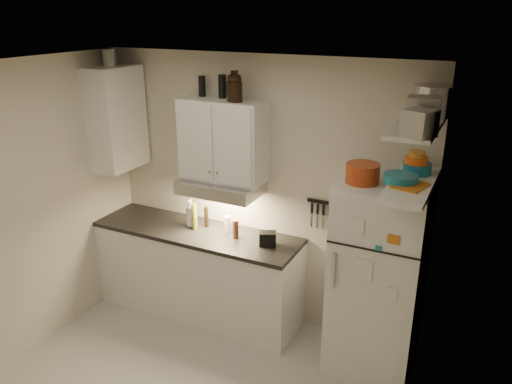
% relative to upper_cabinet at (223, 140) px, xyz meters
% --- Properties ---
extents(ceiling, '(3.20, 3.00, 0.02)m').
position_rel_upper_cabinet_xyz_m(ceiling, '(0.30, -1.33, 0.78)').
color(ceiling, silver).
rests_on(ceiling, ground).
extents(back_wall, '(3.20, 0.02, 2.60)m').
position_rel_upper_cabinet_xyz_m(back_wall, '(0.30, 0.18, -0.53)').
color(back_wall, beige).
rests_on(back_wall, ground).
extents(left_wall, '(0.02, 3.00, 2.60)m').
position_rel_upper_cabinet_xyz_m(left_wall, '(-1.31, -1.33, -0.53)').
color(left_wall, beige).
rests_on(left_wall, ground).
extents(right_wall, '(0.02, 3.00, 2.60)m').
position_rel_upper_cabinet_xyz_m(right_wall, '(1.91, -1.33, -0.53)').
color(right_wall, beige).
rests_on(right_wall, ground).
extents(base_cabinet, '(2.10, 0.60, 0.88)m').
position_rel_upper_cabinet_xyz_m(base_cabinet, '(-0.25, -0.14, -1.39)').
color(base_cabinet, white).
rests_on(base_cabinet, floor).
extents(countertop, '(2.10, 0.62, 0.04)m').
position_rel_upper_cabinet_xyz_m(countertop, '(-0.25, -0.14, -0.93)').
color(countertop, black).
rests_on(countertop, base_cabinet).
extents(upper_cabinet, '(0.80, 0.33, 0.75)m').
position_rel_upper_cabinet_xyz_m(upper_cabinet, '(0.00, 0.00, 0.00)').
color(upper_cabinet, white).
rests_on(upper_cabinet, back_wall).
extents(side_cabinet, '(0.33, 0.55, 1.00)m').
position_rel_upper_cabinet_xyz_m(side_cabinet, '(-1.14, -0.14, 0.12)').
color(side_cabinet, white).
rests_on(side_cabinet, left_wall).
extents(range_hood, '(0.76, 0.46, 0.12)m').
position_rel_upper_cabinet_xyz_m(range_hood, '(0.00, -0.06, -0.44)').
color(range_hood, silver).
rests_on(range_hood, back_wall).
extents(fridge, '(0.70, 0.68, 1.70)m').
position_rel_upper_cabinet_xyz_m(fridge, '(1.55, -0.18, -0.98)').
color(fridge, silver).
rests_on(fridge, floor).
extents(shelf_hi, '(0.30, 0.95, 0.03)m').
position_rel_upper_cabinet_xyz_m(shelf_hi, '(1.75, -0.31, 0.38)').
color(shelf_hi, white).
rests_on(shelf_hi, right_wall).
extents(shelf_lo, '(0.30, 0.95, 0.03)m').
position_rel_upper_cabinet_xyz_m(shelf_lo, '(1.75, -0.31, -0.07)').
color(shelf_lo, white).
rests_on(shelf_lo, right_wall).
extents(knife_strip, '(0.42, 0.02, 0.03)m').
position_rel_upper_cabinet_xyz_m(knife_strip, '(1.00, 0.15, -0.51)').
color(knife_strip, black).
rests_on(knife_strip, back_wall).
extents(dutch_oven, '(0.30, 0.30, 0.15)m').
position_rel_upper_cabinet_xyz_m(dutch_oven, '(1.37, -0.25, -0.05)').
color(dutch_oven, '#A93613').
rests_on(dutch_oven, fridge).
extents(book_stack, '(0.26, 0.30, 0.09)m').
position_rel_upper_cabinet_xyz_m(book_stack, '(1.75, -0.39, -0.08)').
color(book_stack, '#CA6919').
rests_on(book_stack, fridge).
extents(spice_jar, '(0.08, 0.08, 0.10)m').
position_rel_upper_cabinet_xyz_m(spice_jar, '(1.59, -0.17, -0.08)').
color(spice_jar, silver).
rests_on(spice_jar, fridge).
extents(stock_pot, '(0.34, 0.34, 0.22)m').
position_rel_upper_cabinet_xyz_m(stock_pot, '(1.79, 0.02, 0.50)').
color(stock_pot, silver).
rests_on(stock_pot, shelf_hi).
extents(tin_a, '(0.23, 0.21, 0.21)m').
position_rel_upper_cabinet_xyz_m(tin_a, '(1.79, -0.44, 0.49)').
color(tin_a, '#AAAAAD').
rests_on(tin_a, shelf_hi).
extents(tin_b, '(0.23, 0.23, 0.17)m').
position_rel_upper_cabinet_xyz_m(tin_b, '(1.81, -0.71, 0.48)').
color(tin_b, '#AAAAAD').
rests_on(tin_b, shelf_hi).
extents(bowl_teal, '(0.22, 0.22, 0.09)m').
position_rel_upper_cabinet_xyz_m(bowl_teal, '(1.74, -0.06, -0.01)').
color(bowl_teal, '#187189').
rests_on(bowl_teal, shelf_lo).
extents(bowl_orange, '(0.17, 0.17, 0.05)m').
position_rel_upper_cabinet_xyz_m(bowl_orange, '(1.74, -0.09, 0.06)').
color(bowl_orange, '#EE5716').
rests_on(bowl_orange, bowl_teal).
extents(bowl_yellow, '(0.13, 0.13, 0.04)m').
position_rel_upper_cabinet_xyz_m(bowl_yellow, '(1.74, -0.09, 0.11)').
color(bowl_yellow, '#C67E23').
rests_on(bowl_yellow, bowl_orange).
extents(plates, '(0.26, 0.26, 0.06)m').
position_rel_upper_cabinet_xyz_m(plates, '(1.67, -0.34, -0.02)').
color(plates, '#187189').
rests_on(plates, shelf_lo).
extents(growler_a, '(0.13, 0.13, 0.25)m').
position_rel_upper_cabinet_xyz_m(growler_a, '(0.13, -0.04, 0.50)').
color(growler_a, black).
rests_on(growler_a, upper_cabinet).
extents(growler_b, '(0.13, 0.13, 0.25)m').
position_rel_upper_cabinet_xyz_m(growler_b, '(0.18, -0.06, 0.50)').
color(growler_b, black).
rests_on(growler_b, upper_cabinet).
extents(thermos_a, '(0.08, 0.08, 0.21)m').
position_rel_upper_cabinet_xyz_m(thermos_a, '(-0.04, 0.07, 0.48)').
color(thermos_a, black).
rests_on(thermos_a, upper_cabinet).
extents(thermos_b, '(0.07, 0.07, 0.19)m').
position_rel_upper_cabinet_xyz_m(thermos_b, '(-0.25, 0.07, 0.47)').
color(thermos_b, black).
rests_on(thermos_b, upper_cabinet).
extents(side_jar, '(0.15, 0.15, 0.16)m').
position_rel_upper_cabinet_xyz_m(side_jar, '(-1.17, -0.11, 0.70)').
color(side_jar, silver).
rests_on(side_jar, side_cabinet).
extents(soap_bottle, '(0.14, 0.14, 0.32)m').
position_rel_upper_cabinet_xyz_m(soap_bottle, '(-0.35, -0.07, -0.75)').
color(soap_bottle, white).
rests_on(soap_bottle, countertop).
extents(pepper_mill, '(0.06, 0.06, 0.18)m').
position_rel_upper_cabinet_xyz_m(pepper_mill, '(0.18, -0.12, -0.81)').
color(pepper_mill, '#5A2D1B').
rests_on(pepper_mill, countertop).
extents(oil_bottle, '(0.06, 0.06, 0.27)m').
position_rel_upper_cabinet_xyz_m(oil_bottle, '(-0.27, -0.12, -0.77)').
color(oil_bottle, olive).
rests_on(oil_bottle, countertop).
extents(vinegar_bottle, '(0.05, 0.05, 0.21)m').
position_rel_upper_cabinet_xyz_m(vinegar_bottle, '(-0.21, -0.01, -0.80)').
color(vinegar_bottle, black).
rests_on(vinegar_bottle, countertop).
extents(clear_bottle, '(0.07, 0.07, 0.17)m').
position_rel_upper_cabinet_xyz_m(clear_bottle, '(0.05, -0.05, -0.82)').
color(clear_bottle, silver).
rests_on(clear_bottle, countertop).
extents(red_jar, '(0.08, 0.08, 0.12)m').
position_rel_upper_cabinet_xyz_m(red_jar, '(0.03, -0.02, -0.84)').
color(red_jar, '#A93613').
rests_on(red_jar, countertop).
extents(caddy, '(0.18, 0.16, 0.13)m').
position_rel_upper_cabinet_xyz_m(caddy, '(0.52, -0.12, -0.84)').
color(caddy, black).
rests_on(caddy, countertop).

